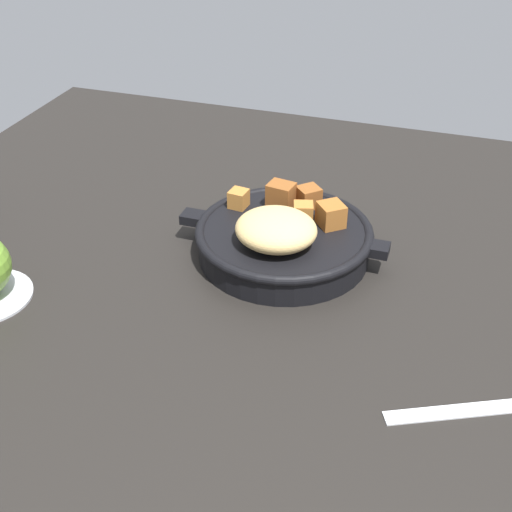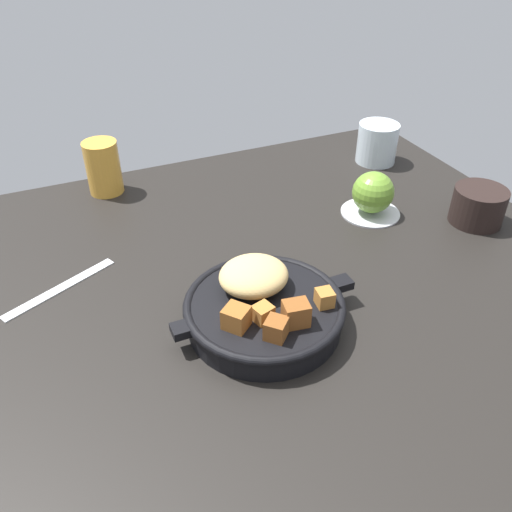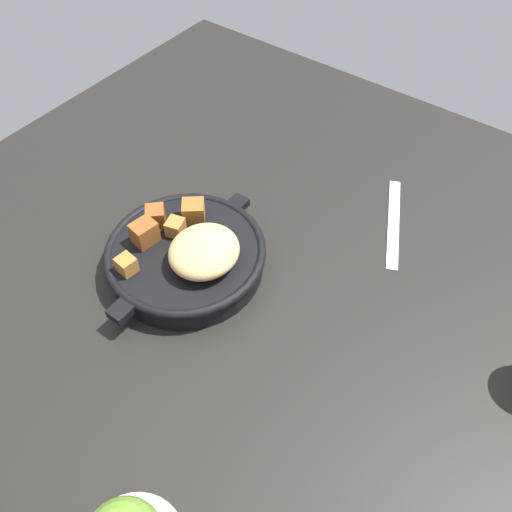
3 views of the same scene
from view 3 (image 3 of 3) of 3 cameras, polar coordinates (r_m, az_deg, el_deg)
The scene contains 3 objects.
ground_plane at distance 72.11cm, azimuth -4.58°, elevation -3.37°, with size 109.58×95.26×2.40cm, color black.
cast_iron_skillet at distance 70.70cm, azimuth -7.44°, elevation -0.01°, with size 25.44×21.17×7.64cm.
butter_knife at distance 80.31cm, azimuth 14.41°, elevation 3.49°, with size 17.84×1.60×0.36cm, color silver.
Camera 3 is at (31.13, 30.17, 56.43)cm, focal length 37.68 mm.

